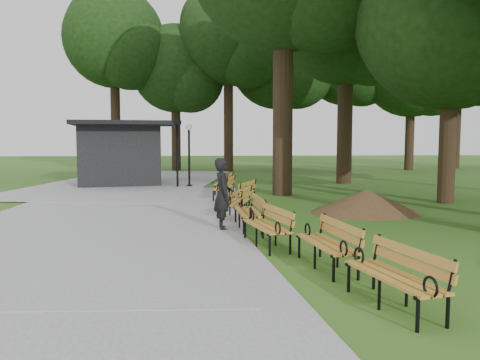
{
  "coord_description": "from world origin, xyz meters",
  "views": [
    {
      "loc": [
        -1.07,
        -11.57,
        2.37
      ],
      "look_at": [
        -0.08,
        2.76,
        1.1
      ],
      "focal_mm": 36.7,
      "sensor_mm": 36.0,
      "label": 1
    }
  ],
  "objects": [
    {
      "name": "dirt_mound",
      "position": [
        3.89,
        3.25,
        0.37
      ],
      "size": [
        2.87,
        2.87,
        0.74
      ],
      "primitive_type": "cone",
      "color": "#47301C",
      "rests_on": "ground"
    },
    {
      "name": "lawn_tree_1",
      "position": [
        7.48,
        5.32,
        6.64
      ],
      "size": [
        6.73,
        6.73,
        10.03
      ],
      "color": "black",
      "rests_on": "ground"
    },
    {
      "name": "kiosk",
      "position": [
        -5.34,
        12.99,
        1.56
      ],
      "size": [
        5.64,
        5.11,
        3.12
      ],
      "primitive_type": null,
      "rotation": [
        0.0,
        0.0,
        0.17
      ],
      "color": "black",
      "rests_on": "ground"
    },
    {
      "name": "lawn_tree_4",
      "position": [
        5.92,
        12.89,
        8.36
      ],
      "size": [
        6.96,
        6.96,
        11.89
      ],
      "color": "black",
      "rests_on": "ground"
    },
    {
      "name": "bench_7",
      "position": [
        -0.36,
        8.84,
        0.44
      ],
      "size": [
        0.97,
        1.98,
        0.88
      ],
      "primitive_type": null,
      "rotation": [
        0.0,
        0.0,
        -1.75
      ],
      "color": "#B67C2A",
      "rests_on": "ground"
    },
    {
      "name": "bench_5",
      "position": [
        0.09,
        5.06,
        0.44
      ],
      "size": [
        1.34,
        2.0,
        0.88
      ],
      "primitive_type": null,
      "rotation": [
        0.0,
        0.0,
        -1.98
      ],
      "color": "#B67C2A",
      "rests_on": "ground"
    },
    {
      "name": "bench_0",
      "position": [
        1.5,
        -5.12,
        0.44
      ],
      "size": [
        1.06,
        2.0,
        0.88
      ],
      "primitive_type": null,
      "rotation": [
        0.0,
        0.0,
        -1.34
      ],
      "color": "#B67C2A",
      "rests_on": "ground"
    },
    {
      "name": "lamp_post",
      "position": [
        -1.88,
        11.58,
        2.17
      ],
      "size": [
        0.32,
        0.32,
        3.0
      ],
      "color": "black",
      "rests_on": "ground"
    },
    {
      "name": "bench_4",
      "position": [
        -0.17,
        2.76,
        0.44
      ],
      "size": [
        1.1,
        2.0,
        0.88
      ],
      "primitive_type": null,
      "rotation": [
        0.0,
        0.0,
        -1.83
      ],
      "color": "#B67C2A",
      "rests_on": "ground"
    },
    {
      "name": "tree_backdrop",
      "position": [
        6.91,
        22.88,
        8.31
      ],
      "size": [
        35.65,
        9.63,
        16.62
      ],
      "primitive_type": null,
      "color": "black",
      "rests_on": "ground"
    },
    {
      "name": "person",
      "position": [
        -0.66,
        0.8,
        0.92
      ],
      "size": [
        0.51,
        0.71,
        1.83
      ],
      "primitive_type": "imported",
      "rotation": [
        0.0,
        0.0,
        1.68
      ],
      "color": "black",
      "rests_on": "ground"
    },
    {
      "name": "bench_6",
      "position": [
        -0.42,
        6.9,
        0.44
      ],
      "size": [
        1.06,
        2.0,
        0.88
      ],
      "primitive_type": null,
      "rotation": [
        0.0,
        0.0,
        -1.8
      ],
      "color": "#B67C2A",
      "rests_on": "ground"
    },
    {
      "name": "bench_1",
      "position": [
        1.08,
        -3.01,
        0.44
      ],
      "size": [
        0.93,
        1.98,
        0.88
      ],
      "primitive_type": null,
      "rotation": [
        0.0,
        0.0,
        -1.41
      ],
      "color": "#B67C2A",
      "rests_on": "ground"
    },
    {
      "name": "ground",
      "position": [
        0.0,
        0.0,
        0.0
      ],
      "size": [
        100.0,
        100.0,
        0.0
      ],
      "primitive_type": "plane",
      "color": "#2C5819",
      "rests_on": "ground"
    },
    {
      "name": "path",
      "position": [
        -4.0,
        3.0,
        0.03
      ],
      "size": [
        12.0,
        38.0,
        0.06
      ],
      "primitive_type": "cube",
      "color": "gray",
      "rests_on": "ground"
    },
    {
      "name": "bench_3",
      "position": [
        -0.01,
        0.84,
        0.44
      ],
      "size": [
        0.75,
        1.94,
        0.88
      ],
      "primitive_type": null,
      "rotation": [
        0.0,
        0.0,
        -1.51
      ],
      "color": "#B67C2A",
      "rests_on": "ground"
    },
    {
      "name": "bench_2",
      "position": [
        0.21,
        -1.19,
        0.44
      ],
      "size": [
        1.05,
        2.0,
        0.88
      ],
      "primitive_type": null,
      "rotation": [
        0.0,
        0.0,
        -1.34
      ],
      "color": "#B67C2A",
      "rests_on": "ground"
    }
  ]
}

